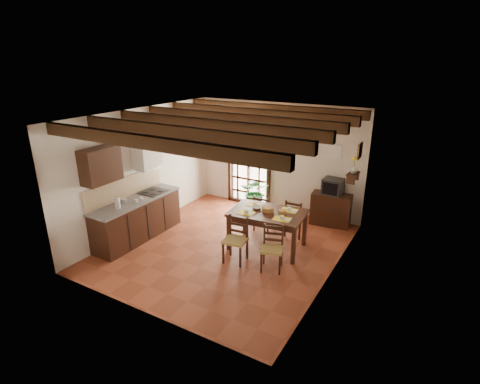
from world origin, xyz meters
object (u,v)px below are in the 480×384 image
Objects in this scene: dining_table at (268,216)px; chair_far_right at (295,224)px; kitchen_counter at (138,218)px; chair_near_right at (272,256)px; chair_near_left at (236,248)px; chair_far_left at (263,219)px; crt_tv at (333,187)px; potted_plant at (256,193)px; pendant_lamp at (272,152)px; sideboard at (331,209)px.

chair_far_right reaches higher than dining_table.
kitchen_counter reaches higher than chair_near_right.
chair_near_left is 1.07× the size of chair_far_left.
chair_near_left is at bearing -110.46° from crt_tv.
potted_plant is (-1.89, -0.29, -0.41)m from crt_tv.
crt_tv is 0.55× the size of pendant_lamp.
sideboard is at bearing 64.26° from chair_near_right.
chair_far_left is (-0.46, 0.74, -0.45)m from dining_table.
chair_near_left is 1.74m from chair_far_right.
chair_near_left is 1.56m from chair_far_left.
pendant_lamp is at bearing 83.97° from dining_table.
chair_far_right is (0.76, 0.08, 0.00)m from chair_far_left.
potted_plant reaches higher than kitchen_counter.
chair_far_left is 1.88× the size of crt_tv.
dining_table is at bearing 68.63° from chair_far_right.
pendant_lamp reaches higher than chair_near_left.
chair_near_left is at bearing 68.58° from chair_far_right.
chair_near_left reaches higher than sideboard.
chair_far_left is (-0.92, 1.48, -0.00)m from chair_near_right.
chair_far_right is 1.90× the size of crt_tv.
crt_tv is (0.82, 1.80, 0.25)m from dining_table.
crt_tv is 1.95m from potted_plant.
chair_far_left is 1.03m from potted_plant.
chair_near_right is at bearing 115.10° from chair_far_left.
chair_far_left is 1.03× the size of pendant_lamp.
chair_near_right is 1.56m from chair_far_right.
kitchen_counter reaches higher than chair_far_right.
pendant_lamp reaches higher than dining_table.
chair_far_left is at bearing 89.35° from chair_near_left.
sideboard is 0.44× the size of potted_plant.
pendant_lamp is (-0.00, 0.10, 1.36)m from dining_table.
dining_table is 1.86m from potted_plant.
chair_far_right is at bearing -123.68° from sideboard.
sideboard is at bearing -146.96° from chair_far_left.
sideboard is (0.36, 2.54, 0.12)m from chair_near_right.
pendant_lamp is at bearing 100.95° from chair_near_right.
pendant_lamp is at bearing 65.37° from chair_near_left.
kitchen_counter is 1.07× the size of potted_plant.
chair_far_right is 0.42× the size of potted_plant.
chair_near_right is at bearing -0.71° from chair_near_left.
chair_near_right reaches higher than dining_table.
kitchen_counter reaches higher than chair_near_left.
kitchen_counter is 2.91m from dining_table.
chair_far_right is 0.95× the size of sideboard.
chair_far_right reaches higher than chair_far_left.
pendant_lamp is (0.30, 0.92, 1.79)m from chair_near_left.
sideboard is (1.11, 2.62, 0.10)m from chair_near_left.
chair_near_right is at bearing -61.31° from pendant_lamp.
chair_near_right is 0.95× the size of sideboard.
chair_near_right is 2.04m from pendant_lamp.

